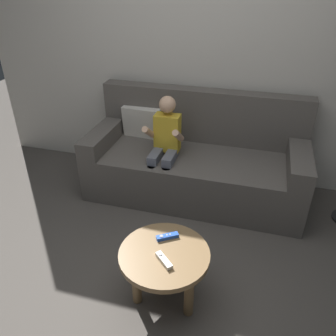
# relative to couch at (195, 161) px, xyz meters

# --- Properties ---
(ground_plane) EXTENTS (8.41, 8.41, 0.00)m
(ground_plane) POSITION_rel_couch_xyz_m (-0.12, -1.41, -0.31)
(ground_plane) COLOR #4C4742
(wall_back) EXTENTS (4.20, 0.05, 2.50)m
(wall_back) POSITION_rel_couch_xyz_m (-0.12, 0.38, 0.94)
(wall_back) COLOR beige
(wall_back) RESTS_ON ground
(couch) EXTENTS (1.93, 0.80, 0.92)m
(couch) POSITION_rel_couch_xyz_m (0.00, 0.00, 0.00)
(couch) COLOR #56514C
(couch) RESTS_ON ground
(person_seated_on_couch) EXTENTS (0.31, 0.38, 0.95)m
(person_seated_on_couch) POSITION_rel_couch_xyz_m (-0.24, -0.19, 0.23)
(person_seated_on_couch) COLOR slate
(person_seated_on_couch) RESTS_ON ground
(coffee_table) EXTENTS (0.54, 0.54, 0.42)m
(coffee_table) POSITION_rel_couch_xyz_m (0.08, -1.30, 0.03)
(coffee_table) COLOR brown
(coffee_table) RESTS_ON ground
(game_remote_blue_near_edge) EXTENTS (0.14, 0.11, 0.03)m
(game_remote_blue_near_edge) POSITION_rel_couch_xyz_m (0.07, -1.18, 0.12)
(game_remote_blue_near_edge) COLOR blue
(game_remote_blue_near_edge) RESTS_ON coffee_table
(game_remote_white_center) EXTENTS (0.13, 0.12, 0.03)m
(game_remote_white_center) POSITION_rel_couch_xyz_m (0.10, -1.38, 0.12)
(game_remote_white_center) COLOR white
(game_remote_white_center) RESTS_ON coffee_table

